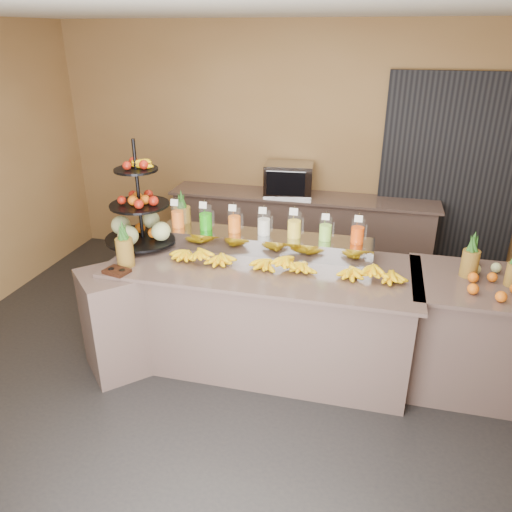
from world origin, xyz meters
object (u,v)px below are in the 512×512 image
at_px(pitcher_tray, 264,243).
at_px(right_fruit_pile, 490,277).
at_px(condiment_caddy, 117,271).
at_px(fruit_stand, 146,219).
at_px(oven_warmer, 289,179).
at_px(banana_heap, 284,262).

bearing_deg(pitcher_tray, right_fruit_pile, -7.37).
distance_m(pitcher_tray, condiment_caddy, 1.24).
xyz_separation_m(fruit_stand, oven_warmer, (0.94, 1.77, -0.05)).
relative_size(pitcher_tray, condiment_caddy, 9.87).
xyz_separation_m(condiment_caddy, right_fruit_pile, (2.79, 0.48, 0.05)).
bearing_deg(oven_warmer, banana_heap, -85.71).
relative_size(banana_heap, fruit_stand, 2.08).
relative_size(banana_heap, right_fruit_pile, 4.78).
bearing_deg(right_fruit_pile, condiment_caddy, -170.31).
xyz_separation_m(pitcher_tray, fruit_stand, (-1.04, -0.10, 0.16)).
xyz_separation_m(banana_heap, condiment_caddy, (-1.26, -0.38, -0.05)).
height_order(banana_heap, right_fruit_pile, right_fruit_pile).
bearing_deg(fruit_stand, banana_heap, -22.68).
height_order(banana_heap, oven_warmer, oven_warmer).
bearing_deg(condiment_caddy, oven_warmer, 68.75).
bearing_deg(pitcher_tray, oven_warmer, 93.27).
relative_size(fruit_stand, right_fruit_pile, 2.30).
xyz_separation_m(banana_heap, fruit_stand, (-1.28, 0.23, 0.17)).
xyz_separation_m(fruit_stand, right_fruit_pile, (2.81, -0.13, -0.17)).
height_order(banana_heap, fruit_stand, fruit_stand).
relative_size(fruit_stand, oven_warmer, 1.71).
xyz_separation_m(banana_heap, right_fruit_pile, (1.53, 0.10, 0.00)).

